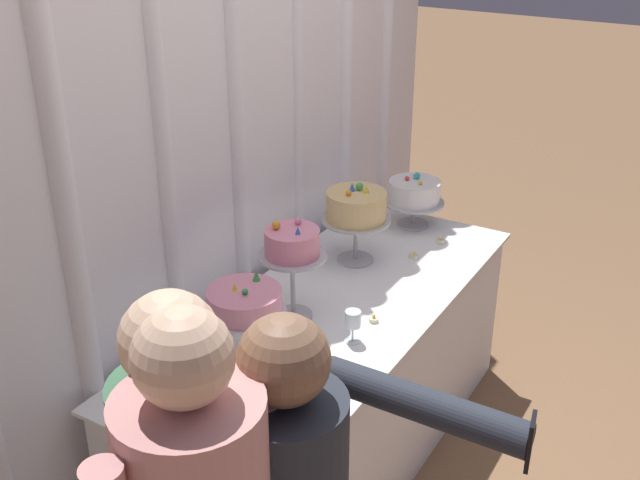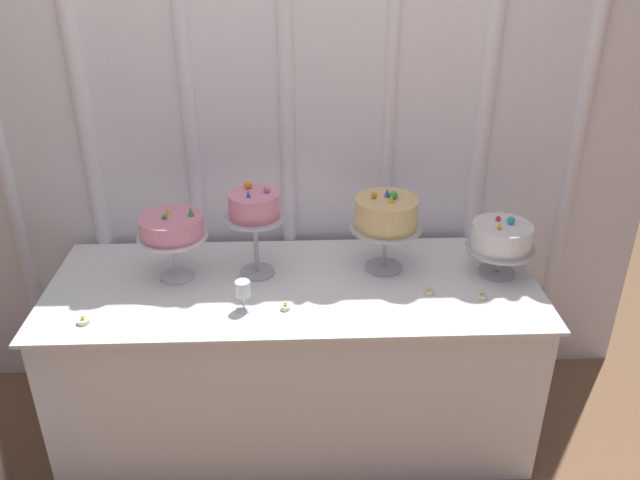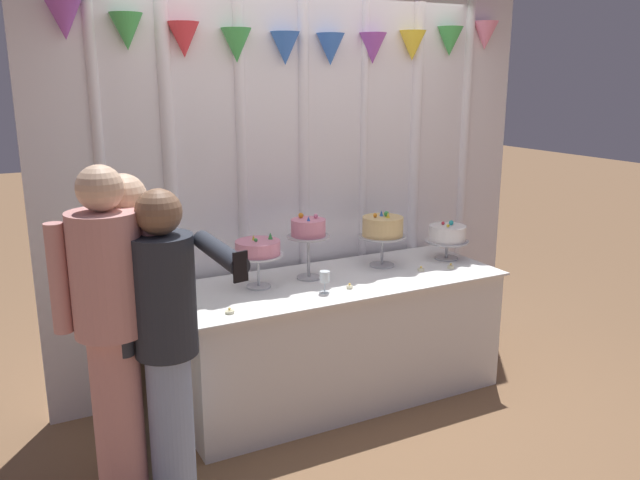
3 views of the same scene
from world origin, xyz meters
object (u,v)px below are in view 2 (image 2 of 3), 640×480
object	(u,v)px
tealight_near_right	(429,291)
tealight_far_left	(83,321)
tealight_far_right	(481,296)
cake_display_midright	(386,216)
cake_table	(295,358)
cake_display_rightmost	(501,239)
cake_display_leftmost	(172,229)
wine_glass	(243,290)
tealight_near_left	(286,307)
cake_display_midleft	(254,210)

from	to	relation	value
tealight_near_right	tealight_far_left	bearing A→B (deg)	-173.09
tealight_far_right	cake_display_midright	bearing A→B (deg)	144.58
tealight_near_right	tealight_far_right	world-z (taller)	tealight_far_right
cake_table	tealight_far_right	size ratio (longest dim) A/B	50.28
cake_display_rightmost	tealight_far_left	world-z (taller)	cake_display_rightmost
cake_display_leftmost	tealight_far_right	distance (m)	1.30
wine_glass	tealight_far_left	xyz separation A→B (m)	(-0.61, -0.07, -0.08)
cake_table	cake_display_leftmost	size ratio (longest dim) A/B	6.34
cake_table	tealight_near_right	size ratio (longest dim) A/B	47.53
cake_display_rightmost	tealight_near_right	xyz separation A→B (m)	(-0.33, -0.15, -0.16)
cake_table	tealight_far_right	distance (m)	0.88
cake_display_midright	tealight_far_right	world-z (taller)	cake_display_midright
cake_table	tealight_far_right	xyz separation A→B (m)	(0.76, -0.14, 0.40)
tealight_near_left	tealight_near_right	distance (m)	0.60
cake_table	cake_display_rightmost	bearing A→B (deg)	3.44
cake_display_midleft	tealight_far_right	xyz separation A→B (m)	(0.92, -0.24, -0.29)
cake_display_leftmost	wine_glass	distance (m)	0.43
cake_display_midleft	cake_display_rightmost	size ratio (longest dim) A/B	1.38
tealight_far_left	tealight_far_right	bearing A→B (deg)	4.23
wine_glass	tealight_near_right	bearing A→B (deg)	7.32
cake_display_midright	tealight_far_right	xyz separation A→B (m)	(0.37, -0.26, -0.24)
cake_display_leftmost	tealight_far_right	bearing A→B (deg)	-9.85
cake_table	cake_display_midright	distance (m)	0.77
tealight_far_right	wine_glass	bearing A→B (deg)	-177.15
cake_display_midleft	wine_glass	distance (m)	0.36
cake_table	cake_display_leftmost	world-z (taller)	cake_display_leftmost
cake_display_midleft	tealight_near_left	bearing A→B (deg)	-66.80
wine_glass	tealight_far_left	size ratio (longest dim) A/B	2.53
tealight_far_right	tealight_near_left	bearing A→B (deg)	-176.22
wine_glass	tealight_near_right	size ratio (longest dim) A/B	2.97
cake_table	cake_display_midright	size ratio (longest dim) A/B	5.59
cake_display_rightmost	tealight_near_right	distance (m)	0.39
tealight_near_left	tealight_near_right	xyz separation A→B (m)	(0.59, 0.10, -0.00)
tealight_far_left	tealight_near_left	size ratio (longest dim) A/B	1.33
cake_display_midleft	cake_display_midright	bearing A→B (deg)	2.12
cake_display_midleft	tealight_far_right	distance (m)	1.00
cake_display_rightmost	cake_display_leftmost	bearing A→B (deg)	179.09
tealight_far_left	cake_display_midleft	bearing A→B (deg)	28.83
cake_display_leftmost	cake_display_midright	xyz separation A→B (m)	(0.90, 0.04, 0.02)
tealight_near_left	cake_table	bearing A→B (deg)	80.57
cake_display_rightmost	tealight_far_right	world-z (taller)	cake_display_rightmost
cake_display_midright	wine_glass	xyz separation A→B (m)	(-0.59, -0.31, -0.17)
wine_glass	cake_display_midright	bearing A→B (deg)	27.48
cake_display_rightmost	wine_glass	bearing A→B (deg)	-167.20
cake_display_midleft	cake_display_rightmost	bearing A→B (deg)	-2.36
cake_display_leftmost	cake_table	bearing A→B (deg)	-8.52
tealight_near_left	tealight_far_right	world-z (taller)	same
cake_display_leftmost	tealight_near_right	world-z (taller)	cake_display_leftmost
cake_display_leftmost	cake_display_midleft	xyz separation A→B (m)	(0.34, 0.02, 0.07)
tealight_near_left	tealight_far_right	size ratio (longest dim) A/B	0.93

